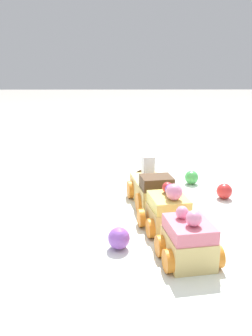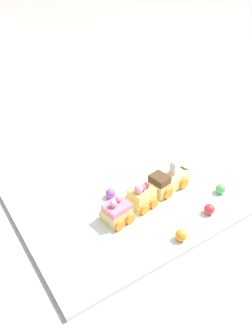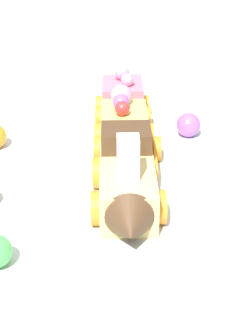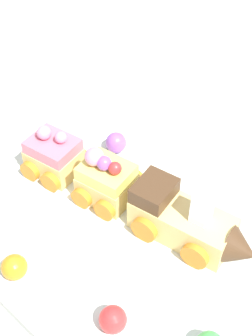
{
  "view_description": "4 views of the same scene",
  "coord_description": "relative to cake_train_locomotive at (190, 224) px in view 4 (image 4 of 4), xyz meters",
  "views": [
    {
      "loc": [
        -0.43,
        0.03,
        0.21
      ],
      "look_at": [
        0.03,
        0.02,
        0.08
      ],
      "focal_mm": 35.0,
      "sensor_mm": 36.0,
      "label": 1
    },
    {
      "loc": [
        -0.39,
        -0.51,
        0.55
      ],
      "look_at": [
        -0.03,
        0.04,
        0.08
      ],
      "focal_mm": 35.0,
      "sensor_mm": 36.0,
      "label": 2
    },
    {
      "loc": [
        0.48,
        0.03,
        0.29
      ],
      "look_at": [
        0.03,
        -0.03,
        0.03
      ],
      "focal_mm": 60.0,
      "sensor_mm": 36.0,
      "label": 3
    },
    {
      "loc": [
        0.23,
        -0.29,
        0.42
      ],
      "look_at": [
        -0.04,
        0.0,
        0.03
      ],
      "focal_mm": 50.0,
      "sensor_mm": 36.0,
      "label": 4
    }
  ],
  "objects": [
    {
      "name": "gumball_orange",
      "position": [
        -0.1,
        -0.15,
        -0.01
      ],
      "size": [
        0.03,
        0.03,
        0.03
      ],
      "primitive_type": "sphere",
      "color": "orange",
      "rests_on": "display_board"
    },
    {
      "name": "gumball_purple",
      "position": [
        -0.15,
        0.05,
        -0.01
      ],
      "size": [
        0.03,
        0.03,
        0.03
      ],
      "primitive_type": "sphere",
      "color": "#9956C6",
      "rests_on": "display_board"
    },
    {
      "name": "display_board",
      "position": [
        -0.07,
        0.02,
        -0.03
      ],
      "size": [
        0.62,
        0.4,
        0.01
      ],
      "primitive_type": "cube",
      "color": "silver",
      "rests_on": "ground_plane"
    },
    {
      "name": "gumball_red",
      "position": [
        0.01,
        -0.13,
        -0.01
      ],
      "size": [
        0.03,
        0.03,
        0.03
      ],
      "primitive_type": "sphere",
      "color": "red",
      "rests_on": "display_board"
    },
    {
      "name": "ground_plane",
      "position": [
        -0.07,
        0.02,
        -0.04
      ],
      "size": [
        10.0,
        10.0,
        0.0
      ],
      "primitive_type": "plane",
      "color": "gray"
    },
    {
      "name": "cake_car_lemon",
      "position": [
        -0.11,
        -0.02,
        0.0
      ],
      "size": [
        0.07,
        0.07,
        0.07
      ],
      "rotation": [
        0.0,
        0.0,
        0.15
      ],
      "color": "#E5C675",
      "rests_on": "display_board"
    },
    {
      "name": "cake_car_strawberry",
      "position": [
        -0.18,
        -0.03,
        0.0
      ],
      "size": [
        0.07,
        0.07,
        0.06
      ],
      "rotation": [
        0.0,
        0.0,
        0.15
      ],
      "color": "#E5C675",
      "rests_on": "display_board"
    },
    {
      "name": "cake_train_locomotive",
      "position": [
        0.0,
        0.0,
        0.0
      ],
      "size": [
        0.14,
        0.08,
        0.07
      ],
      "rotation": [
        0.0,
        0.0,
        0.15
      ],
      "color": "#E5C675",
      "rests_on": "display_board"
    }
  ]
}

